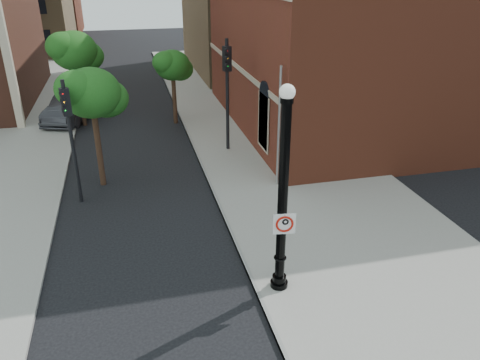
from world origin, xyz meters
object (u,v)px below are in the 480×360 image
object	(u,v)px
no_parking_sign	(284,224)
traffic_signal_left	(69,123)
traffic_signal_right	(227,78)
parked_car	(73,106)
lamppost	(282,205)

from	to	relation	value
no_parking_sign	traffic_signal_left	bearing A→B (deg)	138.12
traffic_signal_right	parked_car	bearing A→B (deg)	125.47
no_parking_sign	parked_car	size ratio (longest dim) A/B	0.12
lamppost	no_parking_sign	size ratio (longest dim) A/B	9.80
no_parking_sign	traffic_signal_right	size ratio (longest dim) A/B	0.11
traffic_signal_right	traffic_signal_left	bearing A→B (deg)	-162.28
parked_car	traffic_signal_left	world-z (taller)	traffic_signal_left
no_parking_sign	traffic_signal_left	size ratio (longest dim) A/B	0.13
parked_car	traffic_signal_left	xyz separation A→B (m)	(1.02, -11.12, 2.43)
traffic_signal_left	no_parking_sign	bearing A→B (deg)	-68.12
lamppost	parked_car	bearing A→B (deg)	110.82
lamppost	traffic_signal_right	world-z (taller)	lamppost
traffic_signal_left	traffic_signal_right	bearing A→B (deg)	12.75
lamppost	no_parking_sign	xyz separation A→B (m)	(0.03, -0.16, -0.51)
no_parking_sign	traffic_signal_right	world-z (taller)	traffic_signal_right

